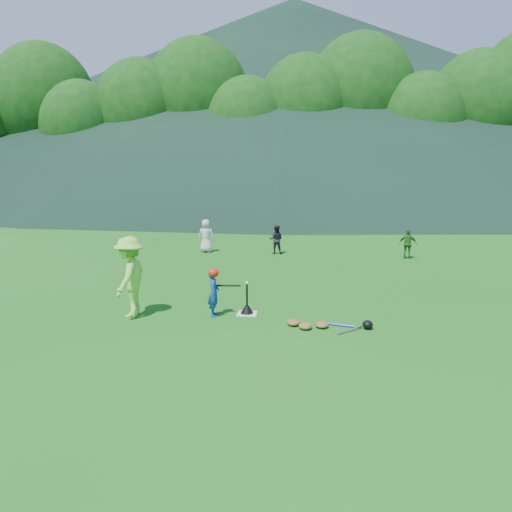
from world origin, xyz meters
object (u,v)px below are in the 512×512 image
(equipment_pile, at_px, (322,325))
(fielder_c, at_px, (408,244))
(adult_coach, at_px, (130,277))
(batting_tee, at_px, (247,309))
(home_plate, at_px, (247,314))
(fielder_a, at_px, (206,236))
(fielder_b, at_px, (276,239))
(batter_child, at_px, (214,293))

(equipment_pile, bearing_deg, fielder_c, 66.89)
(adult_coach, relative_size, equipment_pile, 1.01)
(adult_coach, height_order, batting_tee, adult_coach)
(fielder_c, distance_m, batting_tee, 8.94)
(batting_tee, bearing_deg, home_plate, 0.00)
(adult_coach, height_order, fielder_a, adult_coach)
(fielder_b, bearing_deg, home_plate, 92.29)
(batter_child, relative_size, adult_coach, 0.59)
(fielder_b, bearing_deg, batter_child, 87.19)
(adult_coach, relative_size, fielder_c, 1.67)
(batter_child, relative_size, equipment_pile, 0.60)
(fielder_a, relative_size, fielder_c, 1.18)
(adult_coach, bearing_deg, batter_child, 98.44)
(adult_coach, bearing_deg, home_plate, 101.37)
(home_plate, bearing_deg, equipment_pile, -26.71)
(home_plate, relative_size, fielder_c, 0.41)
(fielder_b, xyz_separation_m, batting_tee, (-0.33, -7.94, -0.42))
(batter_child, relative_size, batting_tee, 1.59)
(home_plate, xyz_separation_m, fielder_c, (5.15, 7.30, 0.54))
(home_plate, relative_size, adult_coach, 0.25)
(fielder_a, distance_m, equipment_pile, 9.79)
(adult_coach, xyz_separation_m, fielder_a, (0.19, 8.37, -0.27))
(batting_tee, bearing_deg, fielder_c, 54.79)
(batting_tee, bearing_deg, adult_coach, -172.49)
(fielder_a, height_order, batting_tee, fielder_a)
(fielder_c, bearing_deg, fielder_a, 6.65)
(batter_child, distance_m, batting_tee, 0.87)
(fielder_a, relative_size, equipment_pile, 0.72)
(fielder_c, bearing_deg, home_plate, 66.97)
(home_plate, xyz_separation_m, adult_coach, (-2.61, -0.34, 0.90))
(home_plate, distance_m, adult_coach, 2.78)
(batter_child, height_order, equipment_pile, batter_child)
(adult_coach, height_order, fielder_c, adult_coach)
(fielder_a, distance_m, batting_tee, 8.40)
(adult_coach, relative_size, fielder_a, 1.42)
(equipment_pile, bearing_deg, adult_coach, 173.35)
(adult_coach, relative_size, fielder_b, 1.66)
(fielder_b, bearing_deg, fielder_a, 2.65)
(adult_coach, distance_m, equipment_pile, 4.39)
(home_plate, distance_m, batter_child, 0.93)
(fielder_c, bearing_deg, equipment_pile, 79.07)
(batting_tee, bearing_deg, fielder_a, 106.77)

